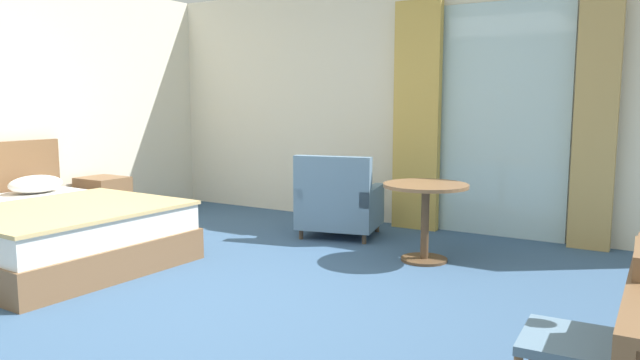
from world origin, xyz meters
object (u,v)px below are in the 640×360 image
Objects in this scene: desk_chair at (599,333)px; round_cafe_table at (425,203)px; nightstand at (104,201)px; armchair_by_window at (339,205)px; bed at (40,230)px.

desk_chair is 1.14× the size of round_cafe_table.
desk_chair is (5.31, -1.87, 0.20)m from nightstand.
bed is at bearing -129.25° from armchair_by_window.
round_cafe_table is (2.87, 1.75, 0.24)m from bed.
desk_chair is 3.85m from armchair_by_window.
armchair_by_window is 1.24× the size of round_cafe_table.
round_cafe_table is (-1.63, 2.29, 0.04)m from desk_chair.
round_cafe_table is at bearing 6.51° from nightstand.
nightstand is 5.64m from desk_chair.
bed is 2.45× the size of armchair_by_window.
armchair_by_window reaches higher than nightstand.
bed is 2.67× the size of desk_chair.
desk_chair is at bearing -44.75° from armchair_by_window.
nightstand is at bearing 121.47° from bed.
bed reaches higher than armchair_by_window.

